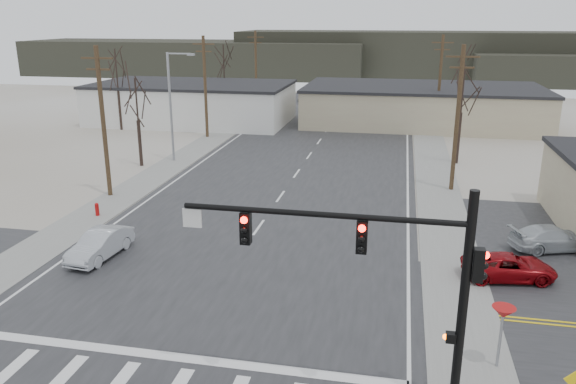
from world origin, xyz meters
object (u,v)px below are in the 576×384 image
fire_hydrant (97,209)px  sedan_crossing (100,244)px  car_far_a (356,107)px  car_parked_red (509,267)px  car_parked_silver (552,238)px  traffic_signal_mast (398,269)px  car_far_b (307,97)px

fire_hydrant → sedan_crossing: 6.61m
sedan_crossing → fire_hydrant: bearing=126.8°
fire_hydrant → car_far_a: 44.27m
car_parked_red → car_parked_silver: size_ratio=0.96×
traffic_signal_mast → sedan_crossing: (-14.70, 8.54, -3.94)m
car_far_a → car_parked_silver: size_ratio=1.10×
car_parked_red → sedan_crossing: bearing=85.8°
sedan_crossing → car_far_a: car_far_a is taller
sedan_crossing → car_parked_red: 19.91m
traffic_signal_mast → car_parked_red: 12.01m
fire_hydrant → car_parked_red: size_ratio=0.21×
car_parked_silver → fire_hydrant: bearing=70.5°
traffic_signal_mast → car_parked_silver: bearing=60.6°
fire_hydrant → car_far_a: car_far_a is taller
fire_hydrant → sedan_crossing: (3.39, -5.66, 0.28)m
car_far_a → sedan_crossing: bearing=64.4°
car_far_b → traffic_signal_mast: bearing=-60.8°
fire_hydrant → traffic_signal_mast: bearing=-38.1°
fire_hydrant → car_far_b: 50.80m
sedan_crossing → car_parked_red: (19.85, 1.52, -0.11)m
fire_hydrant → car_far_a: (12.22, 42.55, 0.30)m
traffic_signal_mast → car_parked_silver: traffic_signal_mast is taller
traffic_signal_mast → car_parked_red: (5.15, 10.06, -4.05)m
traffic_signal_mast → car_far_b: (-13.56, 64.80, -4.00)m
fire_hydrant → car_parked_silver: bearing=-0.2°
sedan_crossing → car_parked_silver: (22.65, 5.58, -0.06)m
car_far_b → car_far_a: bearing=-29.0°
traffic_signal_mast → car_parked_red: bearing=62.9°
car_far_a → car_far_b: 11.13m
car_parked_red → car_far_a: bearing=4.7°
car_far_a → car_parked_silver: (13.82, -42.63, -0.08)m
sedan_crossing → car_far_b: bearing=94.7°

